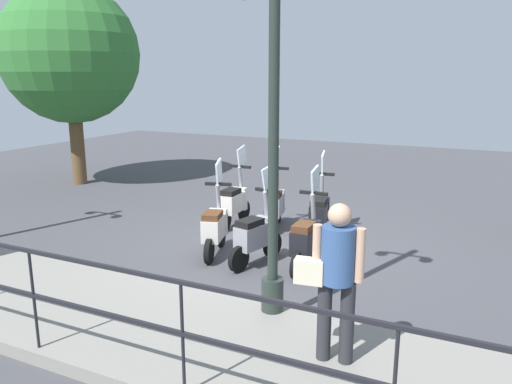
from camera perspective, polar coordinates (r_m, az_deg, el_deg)
ground_plane at (r=8.55m, az=2.47°, el=-6.49°), size 28.00×28.00×0.00m
promenade_walkway at (r=5.99m, az=-9.79°, el=-14.95°), size 2.20×20.00×0.15m
fence_railing at (r=4.90m, az=-17.33°, el=-11.15°), size 0.04×16.03×1.07m
lamp_post_near at (r=5.55m, az=2.01°, el=3.70°), size 0.26×0.90×4.11m
pedestrian_with_bag at (r=4.82m, az=9.04°, el=-8.93°), size 0.36×0.64×1.59m
tree_large at (r=14.16m, az=-20.49°, el=14.53°), size 3.56×3.56×5.20m
scooter_near_0 at (r=7.57m, az=5.81°, el=-5.34°), size 1.23×0.44×1.54m
scooter_near_1 at (r=7.72m, az=-0.02°, el=-4.89°), size 1.21×0.51×1.54m
scooter_near_2 at (r=8.16m, az=-4.72°, el=-3.94°), size 1.20×0.54×1.54m
scooter_far_0 at (r=9.03m, az=7.26°, el=-2.31°), size 1.22×0.48×1.54m
scooter_far_1 at (r=9.52m, az=2.18°, el=-1.40°), size 1.21×0.51×1.54m
scooter_far_2 at (r=9.71m, az=-2.49°, el=-1.11°), size 1.23×0.44×1.54m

